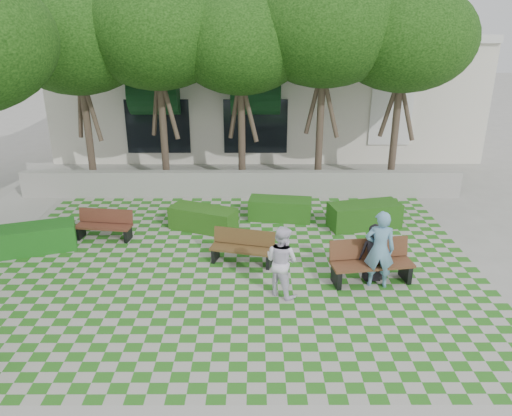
{
  "coord_description": "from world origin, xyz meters",
  "views": [
    {
      "loc": [
        0.47,
        -10.03,
        5.9
      ],
      "look_at": [
        0.5,
        1.5,
        1.4
      ],
      "focal_mm": 35.0,
      "sensor_mm": 36.0,
      "label": 1
    }
  ],
  "objects_px": {
    "hedge_midleft": "(203,219)",
    "person_dark": "(374,253)",
    "hedge_east": "(364,215)",
    "bench_west": "(104,225)",
    "person_white": "(282,261)",
    "bench_mid": "(243,248)",
    "bench_east": "(371,262)",
    "person_blue": "(379,249)",
    "hedge_west": "(36,238)",
    "hedge_midright": "(280,209)"
  },
  "relations": [
    {
      "from": "hedge_midleft",
      "to": "person_dark",
      "type": "bearing_deg",
      "value": -34.87
    },
    {
      "from": "hedge_east",
      "to": "hedge_midleft",
      "type": "relative_size",
      "value": 1.08
    },
    {
      "from": "hedge_east",
      "to": "person_dark",
      "type": "distance_m",
      "value": 3.22
    },
    {
      "from": "bench_west",
      "to": "person_white",
      "type": "distance_m",
      "value": 5.67
    },
    {
      "from": "bench_mid",
      "to": "person_white",
      "type": "height_order",
      "value": "person_white"
    },
    {
      "from": "bench_west",
      "to": "bench_east",
      "type": "bearing_deg",
      "value": -11.68
    },
    {
      "from": "bench_west",
      "to": "bench_mid",
      "type": "bearing_deg",
      "value": -12.98
    },
    {
      "from": "bench_east",
      "to": "bench_mid",
      "type": "distance_m",
      "value": 3.17
    },
    {
      "from": "person_blue",
      "to": "person_white",
      "type": "bearing_deg",
      "value": 17.56
    },
    {
      "from": "hedge_east",
      "to": "person_blue",
      "type": "bearing_deg",
      "value": -96.75
    },
    {
      "from": "person_blue",
      "to": "person_dark",
      "type": "xyz_separation_m",
      "value": [
        -0.04,
        0.27,
        -0.22
      ]
    },
    {
      "from": "hedge_west",
      "to": "person_dark",
      "type": "distance_m",
      "value": 8.75
    },
    {
      "from": "bench_mid",
      "to": "person_blue",
      "type": "distance_m",
      "value": 3.38
    },
    {
      "from": "person_dark",
      "to": "bench_east",
      "type": "bearing_deg",
      "value": 31.37
    },
    {
      "from": "hedge_east",
      "to": "hedge_west",
      "type": "relative_size",
      "value": 1.03
    },
    {
      "from": "hedge_east",
      "to": "bench_mid",
      "type": "bearing_deg",
      "value": -147.38
    },
    {
      "from": "bench_west",
      "to": "person_dark",
      "type": "xyz_separation_m",
      "value": [
        6.98,
        -2.37,
        0.31
      ]
    },
    {
      "from": "bench_mid",
      "to": "hedge_east",
      "type": "bearing_deg",
      "value": 46.55
    },
    {
      "from": "hedge_east",
      "to": "hedge_midright",
      "type": "xyz_separation_m",
      "value": [
        -2.46,
        0.59,
        -0.03
      ]
    },
    {
      "from": "hedge_east",
      "to": "hedge_midleft",
      "type": "xyz_separation_m",
      "value": [
        -4.74,
        -0.18,
        -0.03
      ]
    },
    {
      "from": "hedge_midleft",
      "to": "person_blue",
      "type": "relative_size",
      "value": 1.04
    },
    {
      "from": "hedge_midright",
      "to": "person_blue",
      "type": "xyz_separation_m",
      "value": [
        2.05,
        -4.03,
        0.6
      ]
    },
    {
      "from": "bench_east",
      "to": "bench_west",
      "type": "xyz_separation_m",
      "value": [
        -6.92,
        2.41,
        -0.09
      ]
    },
    {
      "from": "bench_east",
      "to": "person_white",
      "type": "xyz_separation_m",
      "value": [
        -2.12,
        -0.58,
        0.34
      ]
    },
    {
      "from": "bench_mid",
      "to": "person_dark",
      "type": "xyz_separation_m",
      "value": [
        3.09,
        -0.91,
        0.3
      ]
    },
    {
      "from": "bench_west",
      "to": "hedge_midright",
      "type": "height_order",
      "value": "bench_west"
    },
    {
      "from": "hedge_midright",
      "to": "person_white",
      "type": "relative_size",
      "value": 1.14
    },
    {
      "from": "bench_west",
      "to": "person_white",
      "type": "height_order",
      "value": "person_white"
    },
    {
      "from": "bench_west",
      "to": "person_dark",
      "type": "bearing_deg",
      "value": -11.19
    },
    {
      "from": "hedge_midright",
      "to": "hedge_midleft",
      "type": "bearing_deg",
      "value": -161.15
    },
    {
      "from": "hedge_midleft",
      "to": "hedge_west",
      "type": "distance_m",
      "value": 4.53
    },
    {
      "from": "person_blue",
      "to": "hedge_midright",
      "type": "bearing_deg",
      "value": -54.61
    },
    {
      "from": "bench_east",
      "to": "hedge_midright",
      "type": "relative_size",
      "value": 1.05
    },
    {
      "from": "bench_east",
      "to": "hedge_west",
      "type": "height_order",
      "value": "bench_east"
    },
    {
      "from": "hedge_east",
      "to": "person_white",
      "type": "bearing_deg",
      "value": -124.8
    },
    {
      "from": "bench_west",
      "to": "hedge_east",
      "type": "bearing_deg",
      "value": 13.72
    },
    {
      "from": "person_blue",
      "to": "person_dark",
      "type": "relative_size",
      "value": 1.32
    },
    {
      "from": "bench_west",
      "to": "hedge_west",
      "type": "distance_m",
      "value": 1.79
    },
    {
      "from": "bench_east",
      "to": "person_white",
      "type": "distance_m",
      "value": 2.23
    },
    {
      "from": "bench_mid",
      "to": "hedge_midleft",
      "type": "bearing_deg",
      "value": 133.94
    },
    {
      "from": "person_white",
      "to": "bench_west",
      "type": "bearing_deg",
      "value": 6.92
    },
    {
      "from": "bench_east",
      "to": "person_dark",
      "type": "relative_size",
      "value": 1.4
    },
    {
      "from": "hedge_midleft",
      "to": "person_dark",
      "type": "height_order",
      "value": "person_dark"
    },
    {
      "from": "person_blue",
      "to": "bench_mid",
      "type": "bearing_deg",
      "value": -12.19
    },
    {
      "from": "hedge_midleft",
      "to": "person_blue",
      "type": "bearing_deg",
      "value": -36.95
    },
    {
      "from": "bench_mid",
      "to": "person_white",
      "type": "xyz_separation_m",
      "value": [
        0.9,
        -1.54,
        0.42
      ]
    },
    {
      "from": "hedge_east",
      "to": "person_white",
      "type": "height_order",
      "value": "person_white"
    },
    {
      "from": "bench_east",
      "to": "hedge_midleft",
      "type": "relative_size",
      "value": 1.03
    },
    {
      "from": "bench_mid",
      "to": "person_blue",
      "type": "xyz_separation_m",
      "value": [
        3.13,
        -1.18,
        0.53
      ]
    },
    {
      "from": "hedge_midleft",
      "to": "hedge_west",
      "type": "xyz_separation_m",
      "value": [
        -4.31,
        -1.39,
        0.02
      ]
    }
  ]
}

